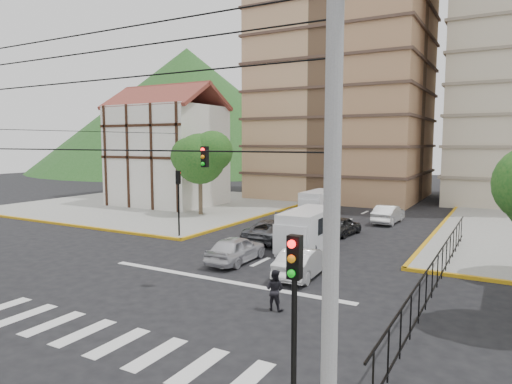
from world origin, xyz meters
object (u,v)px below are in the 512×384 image
Objects in this scene: car_white_front_right at (303,262)px; van_left_lane at (318,204)px; van_right_lane at (306,231)px; car_silver_front_left at (236,249)px; pedestrian_crosswalk at (275,290)px; traffic_light_nw at (178,192)px; traffic_light_se at (294,304)px.

van_left_lane is at bearing -73.79° from car_white_front_right.
van_right_lane reaches higher than car_silver_front_left.
pedestrian_crosswalk reaches higher than car_silver_front_left.
traffic_light_nw is 13.98m from van_left_lane.
traffic_light_nw is (-15.60, 15.60, 0.00)m from traffic_light_se.
traffic_light_se is at bearing -69.29° from van_left_lane.
traffic_light_se is 12.66m from car_white_front_right.
car_silver_front_left is at bearing -119.35° from van_right_lane.
van_right_lane is 3.41× the size of pedestrian_crosswalk.
van_left_lane is at bearing -84.54° from car_silver_front_left.
van_right_lane is at bearing -71.56° from van_left_lane.
car_white_front_right is 4.68m from pedestrian_crosswalk.
traffic_light_nw reaches higher than van_left_lane.
car_silver_front_left is (1.80, -16.43, -0.35)m from van_left_lane.
car_silver_front_left is (-8.91, 12.10, -2.39)m from traffic_light_se.
car_silver_front_left is (-2.19, -4.36, -0.44)m from van_right_lane.
pedestrian_crosswalk is at bearing -72.49° from van_left_lane.
traffic_light_se is 8.25m from pedestrian_crosswalk.
traffic_light_nw is 9.14m from van_right_lane.
traffic_light_se is at bearing -45.00° from traffic_light_nw.
van_right_lane is at bearing 112.19° from traffic_light_se.
car_white_front_right is at bearing 112.46° from traffic_light_se.
van_left_lane is 22.69m from pedestrian_crosswalk.
traffic_light_nw is at bearing -28.37° from car_silver_front_left.
traffic_light_se is 1.00× the size of traffic_light_nw.
van_right_lane is (8.88, 0.86, -1.95)m from traffic_light_nw.
car_silver_front_left is at bearing -83.61° from van_left_lane.
traffic_light_se reaches higher than van_left_lane.
van_right_lane is at bearing 5.56° from traffic_light_nw.
car_silver_front_left is (6.69, -3.50, -2.39)m from traffic_light_nw.
van_right_lane is 12.71m from van_left_lane.
pedestrian_crosswalk reaches higher than car_white_front_right.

